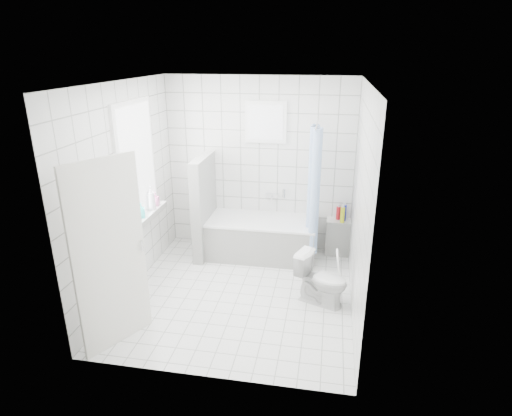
# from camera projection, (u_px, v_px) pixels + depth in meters

# --- Properties ---
(ground) EXTENTS (3.00, 3.00, 0.00)m
(ground) POSITION_uv_depth(u_px,v_px,m) (239.00, 294.00, 5.46)
(ground) COLOR white
(ground) RESTS_ON ground
(ceiling) EXTENTS (3.00, 3.00, 0.00)m
(ceiling) POSITION_uv_depth(u_px,v_px,m) (236.00, 82.00, 4.56)
(ceiling) COLOR white
(ceiling) RESTS_ON ground
(wall_back) EXTENTS (2.80, 0.02, 2.60)m
(wall_back) POSITION_uv_depth(u_px,v_px,m) (259.00, 165.00, 6.39)
(wall_back) COLOR white
(wall_back) RESTS_ON ground
(wall_front) EXTENTS (2.80, 0.02, 2.60)m
(wall_front) POSITION_uv_depth(u_px,v_px,m) (200.00, 254.00, 3.62)
(wall_front) COLOR white
(wall_front) RESTS_ON ground
(wall_left) EXTENTS (0.02, 3.00, 2.60)m
(wall_left) POSITION_uv_depth(u_px,v_px,m) (126.00, 191.00, 5.24)
(wall_left) COLOR white
(wall_left) RESTS_ON ground
(wall_right) EXTENTS (0.02, 3.00, 2.60)m
(wall_right) POSITION_uv_depth(u_px,v_px,m) (360.00, 205.00, 4.78)
(wall_right) COLOR white
(wall_right) RESTS_ON ground
(window_left) EXTENTS (0.01, 0.90, 1.40)m
(window_left) POSITION_uv_depth(u_px,v_px,m) (138.00, 161.00, 5.40)
(window_left) COLOR white
(window_left) RESTS_ON wall_left
(window_back) EXTENTS (0.50, 0.01, 0.50)m
(window_back) POSITION_uv_depth(u_px,v_px,m) (266.00, 122.00, 6.11)
(window_back) COLOR white
(window_back) RESTS_ON wall_back
(window_sill) EXTENTS (0.18, 1.02, 0.08)m
(window_sill) POSITION_uv_depth(u_px,v_px,m) (146.00, 216.00, 5.65)
(window_sill) COLOR white
(window_sill) RESTS_ON wall_left
(door) EXTENTS (0.42, 0.72, 2.00)m
(door) POSITION_uv_depth(u_px,v_px,m) (110.00, 256.00, 4.24)
(door) COLOR silver
(door) RESTS_ON ground
(bathtub) EXTENTS (1.59, 0.77, 0.58)m
(bathtub) POSITION_uv_depth(u_px,v_px,m) (262.00, 238.00, 6.38)
(bathtub) COLOR white
(bathtub) RESTS_ON ground
(partition_wall) EXTENTS (0.15, 0.85, 1.50)m
(partition_wall) POSITION_uv_depth(u_px,v_px,m) (204.00, 206.00, 6.32)
(partition_wall) COLOR white
(partition_wall) RESTS_ON ground
(tiled_ledge) EXTENTS (0.40, 0.24, 0.55)m
(tiled_ledge) POSITION_uv_depth(u_px,v_px,m) (339.00, 237.00, 6.44)
(tiled_ledge) COLOR white
(tiled_ledge) RESTS_ON ground
(toilet) EXTENTS (0.71, 0.56, 0.64)m
(toilet) POSITION_uv_depth(u_px,v_px,m) (322.00, 279.00, 5.17)
(toilet) COLOR white
(toilet) RESTS_ON ground
(curtain_rod) EXTENTS (0.02, 0.80, 0.02)m
(curtain_rod) POSITION_uv_depth(u_px,v_px,m) (317.00, 124.00, 5.64)
(curtain_rod) COLOR silver
(curtain_rod) RESTS_ON wall_back
(shower_curtain) EXTENTS (0.14, 0.48, 1.78)m
(shower_curtain) POSITION_uv_depth(u_px,v_px,m) (313.00, 192.00, 5.84)
(shower_curtain) COLOR #467CCF
(shower_curtain) RESTS_ON curtain_rod
(tub_faucet) EXTENTS (0.18, 0.06, 0.06)m
(tub_faucet) POSITION_uv_depth(u_px,v_px,m) (272.00, 195.00, 6.48)
(tub_faucet) COLOR silver
(tub_faucet) RESTS_ON wall_back
(sill_bottles) EXTENTS (0.18, 0.81, 0.33)m
(sill_bottles) POSITION_uv_depth(u_px,v_px,m) (146.00, 204.00, 5.58)
(sill_bottles) COLOR white
(sill_bottles) RESTS_ON window_sill
(ledge_bottles) EXTENTS (0.15, 0.18, 0.24)m
(ledge_bottles) POSITION_uv_depth(u_px,v_px,m) (342.00, 214.00, 6.28)
(ledge_bottles) COLOR red
(ledge_bottles) RESTS_ON tiled_ledge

